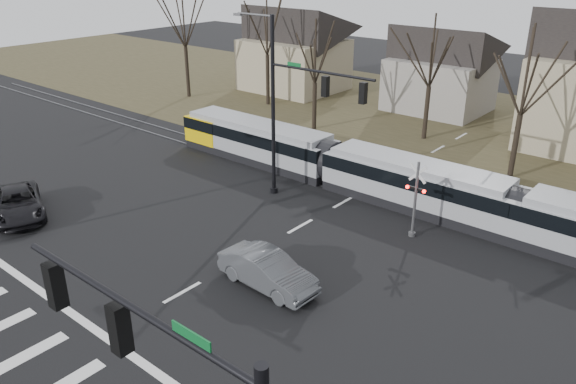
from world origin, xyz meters
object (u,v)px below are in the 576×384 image
Objects in this scene: suv at (18,203)px; rail_crossing_signal at (415,202)px; tram at (414,182)px; sedan at (268,270)px.

suv is 21.03m from rail_crossing_signal.
sedan is at bearing -94.16° from tram.
sedan is 8.56m from rail_crossing_signal.
rail_crossing_signal is at bearing -15.20° from sedan.
suv is (-14.99, -3.46, -0.04)m from sedan.
sedan is 1.19× the size of rail_crossing_signal.
rail_crossing_signal reaches higher than tram.
suv is (-15.81, -14.76, -0.73)m from tram.
tram is 21.64m from suv.
tram is at bearing -1.86° from sedan.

